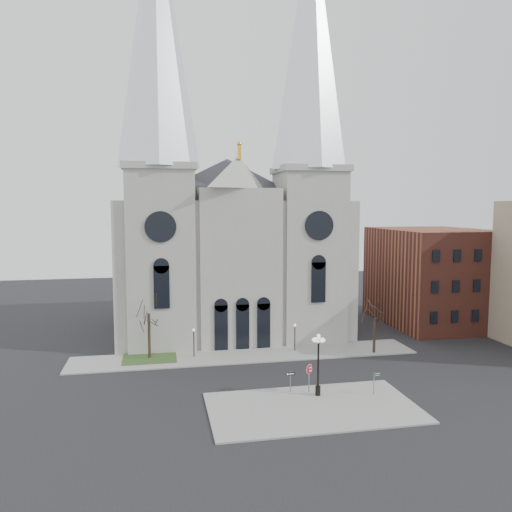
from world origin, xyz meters
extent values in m
plane|color=black|center=(0.00, 0.00, 0.00)|extent=(160.00, 160.00, 0.00)
cube|color=gray|center=(3.00, -5.00, 0.07)|extent=(18.00, 10.00, 0.14)
cube|color=gray|center=(0.00, 11.00, 0.07)|extent=(40.00, 6.00, 0.14)
cube|color=#2A461E|center=(-11.00, 12.00, 0.09)|extent=(6.00, 5.00, 0.18)
cube|color=#9F9D94|center=(0.00, 26.00, 9.00)|extent=(30.00, 24.00, 18.00)
pyramid|color=#2D3035|center=(0.00, 26.00, 24.00)|extent=(33.00, 26.40, 6.00)
cube|color=#9F9D94|center=(-9.50, 17.50, 11.00)|extent=(8.00, 8.00, 22.00)
cone|color=silver|center=(-9.50, 17.50, 38.00)|extent=(9.92, 9.92, 32.00)
cylinder|color=black|center=(-9.50, 13.45, 15.00)|extent=(3.60, 0.30, 3.60)
cube|color=#9F9D94|center=(9.50, 17.50, 11.00)|extent=(8.00, 8.00, 22.00)
cone|color=silver|center=(9.50, 17.50, 38.00)|extent=(9.92, 9.92, 32.00)
cylinder|color=black|center=(9.50, 13.45, 15.00)|extent=(3.60, 0.30, 3.60)
cube|color=#9F9D94|center=(0.00, 16.00, 9.75)|extent=(10.00, 5.00, 19.50)
pyramid|color=#9F9D94|center=(0.00, 16.00, 21.50)|extent=(11.00, 5.00, 4.00)
cube|color=brown|center=(30.00, 22.00, 7.00)|extent=(14.00, 18.00, 14.00)
cylinder|color=black|center=(-11.00, 12.00, 2.62)|extent=(0.32, 0.32, 5.25)
cylinder|color=black|center=(15.00, 9.00, 2.10)|extent=(0.32, 0.32, 4.20)
cylinder|color=black|center=(-6.00, 11.50, 1.64)|extent=(0.12, 0.12, 3.00)
sphere|color=white|center=(-6.00, 11.50, 3.24)|extent=(0.32, 0.32, 0.32)
cylinder|color=black|center=(6.00, 11.50, 1.64)|extent=(0.12, 0.12, 3.00)
sphere|color=white|center=(6.00, 11.50, 3.24)|extent=(0.32, 0.32, 0.32)
cylinder|color=slate|center=(3.67, -1.69, 1.44)|extent=(0.10, 0.10, 2.60)
cylinder|color=#B10B1D|center=(3.67, -1.69, 2.34)|extent=(0.88, 0.28, 0.90)
cylinder|color=white|center=(3.67, -1.69, 2.34)|extent=(0.94, 0.28, 0.97)
cube|color=white|center=(3.67, -1.69, 2.49)|extent=(0.48, 0.15, 0.11)
cube|color=white|center=(3.67, -1.69, 2.20)|extent=(0.55, 0.17, 0.11)
cylinder|color=black|center=(4.26, -2.55, 2.67)|extent=(0.18, 0.18, 5.05)
cylinder|color=black|center=(4.26, -2.55, 0.58)|extent=(0.48, 0.48, 0.88)
sphere|color=white|center=(4.26, -2.55, 5.69)|extent=(0.35, 0.35, 0.35)
cylinder|color=slate|center=(2.02, -1.22, 1.11)|extent=(0.08, 0.08, 1.95)
cube|color=black|center=(2.02, -1.22, 1.86)|extent=(0.85, 0.14, 0.28)
cylinder|color=slate|center=(9.34, -3.40, 1.19)|extent=(0.09, 0.09, 2.11)
cube|color=#0C5625|center=(9.67, -3.34, 2.10)|extent=(0.59, 0.14, 0.14)
cube|color=#0C5625|center=(9.67, -3.34, 1.91)|extent=(0.59, 0.14, 0.14)
camera|label=1|loc=(-9.85, -44.68, 17.38)|focal=35.00mm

